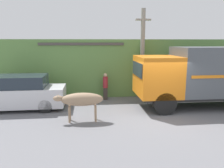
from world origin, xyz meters
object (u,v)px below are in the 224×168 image
cargo_truck (204,74)px  pedestrian_on_hill (105,85)px  brown_cow (81,100)px  utility_pole (142,53)px  parked_suv (19,93)px

cargo_truck → pedestrian_on_hill: (-4.93, 2.02, -0.88)m
brown_cow → utility_pole: size_ratio=0.40×
cargo_truck → pedestrian_on_hill: size_ratio=4.26×
cargo_truck → parked_suv: (-9.42, 0.68, -0.93)m
parked_suv → cargo_truck: bearing=-0.7°
pedestrian_on_hill → utility_pole: 2.93m
brown_cow → cargo_truck: bearing=10.5°
cargo_truck → utility_pole: 3.66m
utility_pole → parked_suv: bearing=-166.6°
parked_suv → pedestrian_on_hill: parked_suv is taller
brown_cow → utility_pole: utility_pole is taller
cargo_truck → parked_suv: 9.49m
brown_cow → parked_suv: parked_suv is taller
brown_cow → pedestrian_on_hill: 3.70m
brown_cow → pedestrian_on_hill: (1.31, 3.46, -0.08)m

